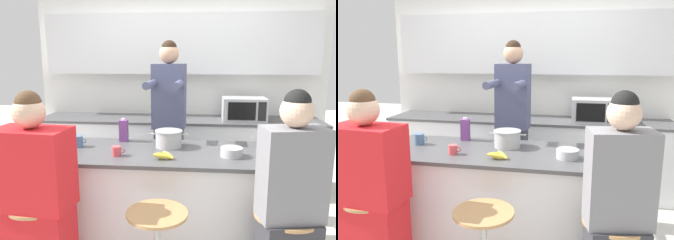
{
  "view_description": "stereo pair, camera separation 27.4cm",
  "coord_description": "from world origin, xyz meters",
  "views": [
    {
      "loc": [
        0.26,
        -2.6,
        1.68
      ],
      "look_at": [
        0.0,
        0.08,
        1.15
      ],
      "focal_mm": 35.0,
      "sensor_mm": 36.0,
      "label": 1
    },
    {
      "loc": [
        0.53,
        -2.56,
        1.68
      ],
      "look_at": [
        0.0,
        0.08,
        1.15
      ],
      "focal_mm": 35.0,
      "sensor_mm": 36.0,
      "label": 2
    }
  ],
  "objects": [
    {
      "name": "kitchen_island",
      "position": [
        0.0,
        0.0,
        0.45
      ],
      "size": [
        2.06,
        0.78,
        0.9
      ],
      "color": "black",
      "rests_on": "ground_plane"
    },
    {
      "name": "banana_bunch",
      "position": [
        -0.01,
        -0.2,
        0.93
      ],
      "size": [
        0.19,
        0.13,
        0.06
      ],
      "color": "yellow",
      "rests_on": "kitchen_island"
    },
    {
      "name": "coffee_cup_far",
      "position": [
        -0.39,
        -0.16,
        0.94
      ],
      "size": [
        0.1,
        0.07,
        0.08
      ],
      "color": "#DB4C51",
      "rests_on": "kitchen_island"
    },
    {
      "name": "wall_back",
      "position": [
        0.0,
        1.69,
        1.54
      ],
      "size": [
        3.75,
        0.22,
        2.7
      ],
      "color": "silver",
      "rests_on": "ground_plane"
    },
    {
      "name": "microwave",
      "position": [
        0.8,
        1.36,
        1.05
      ],
      "size": [
        0.51,
        0.33,
        0.27
      ],
      "color": "#B2B5B7",
      "rests_on": "back_counter"
    },
    {
      "name": "coffee_cup_near",
      "position": [
        -0.79,
        0.07,
        0.95
      ],
      "size": [
        0.12,
        0.09,
        0.1
      ],
      "color": "#4C7099",
      "rests_on": "kitchen_island"
    },
    {
      "name": "person_wrapped_blanket",
      "position": [
        -0.81,
        -0.66,
        0.69
      ],
      "size": [
        0.51,
        0.33,
        1.47
      ],
      "rotation": [
        0.0,
        0.0,
        -0.09
      ],
      "color": "red",
      "rests_on": "ground_plane"
    },
    {
      "name": "potted_plant",
      "position": [
        -0.27,
        1.4,
        1.04
      ],
      "size": [
        0.16,
        0.16,
        0.23
      ],
      "color": "#A86042",
      "rests_on": "back_counter"
    },
    {
      "name": "person_seated_near",
      "position": [
        0.82,
        -0.66,
        0.69
      ],
      "size": [
        0.41,
        0.32,
        1.49
      ],
      "rotation": [
        0.0,
        0.0,
        0.17
      ],
      "color": "#333338",
      "rests_on": "ground_plane"
    },
    {
      "name": "person_cooking",
      "position": [
        -0.05,
        0.66,
        0.93
      ],
      "size": [
        0.37,
        0.6,
        1.83
      ],
      "rotation": [
        0.0,
        0.0,
        -0.07
      ],
      "color": "#383842",
      "rests_on": "ground_plane"
    },
    {
      "name": "fruit_bowl",
      "position": [
        0.52,
        -0.09,
        0.93
      ],
      "size": [
        0.17,
        0.17,
        0.07
      ],
      "color": "#B7BABC",
      "rests_on": "kitchen_island"
    },
    {
      "name": "juice_carton",
      "position": [
        -0.43,
        0.3,
        1.0
      ],
      "size": [
        0.07,
        0.07,
        0.22
      ],
      "color": "#7A428E",
      "rests_on": "kitchen_island"
    },
    {
      "name": "back_counter",
      "position": [
        0.0,
        1.4,
        0.46
      ],
      "size": [
        3.48,
        0.62,
        0.91
      ],
      "color": "silver",
      "rests_on": "ground_plane"
    },
    {
      "name": "cooking_pot",
      "position": [
        -0.0,
        0.14,
        0.97
      ],
      "size": [
        0.33,
        0.24,
        0.15
      ],
      "color": "#B7BABC",
      "rests_on": "kitchen_island"
    }
  ]
}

